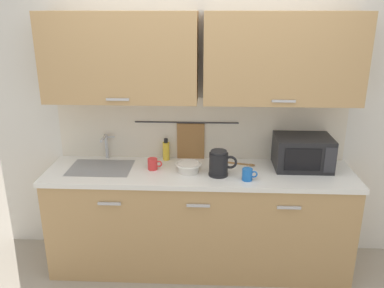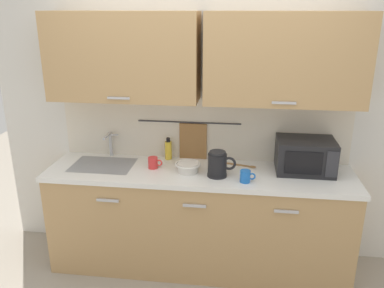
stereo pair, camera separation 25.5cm
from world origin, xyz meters
TOP-DOWN VIEW (x-y plane):
  - ground at (0.00, 0.00)m, footprint 8.00×8.00m
  - counter_unit at (-0.01, 0.30)m, footprint 2.53×0.64m
  - back_wall_assembly at (-0.00, 0.53)m, footprint 3.70×0.41m
  - sink_faucet at (-0.83, 0.53)m, footprint 0.09×0.17m
  - microwave at (0.85, 0.41)m, footprint 0.46×0.35m
  - electric_kettle at (0.16, 0.21)m, footprint 0.23×0.16m
  - dish_soap_bottle at (-0.30, 0.53)m, footprint 0.06×0.06m
  - mug_near_sink at (-0.39, 0.31)m, footprint 0.12×0.08m
  - mixing_bowl at (-0.09, 0.27)m, footprint 0.21×0.21m
  - mug_by_kettle at (0.38, 0.13)m, footprint 0.12×0.08m
  - wooden_spoon at (0.37, 0.44)m, footprint 0.27×0.10m

SIDE VIEW (x-z plane):
  - ground at x=0.00m, z-range 0.00..0.00m
  - counter_unit at x=-0.01m, z-range 0.01..0.91m
  - wooden_spoon at x=0.37m, z-range 0.90..0.91m
  - mixing_bowl at x=-0.09m, z-range 0.91..0.98m
  - mug_near_sink at x=-0.39m, z-range 0.90..1.00m
  - mug_by_kettle at x=0.38m, z-range 0.90..1.00m
  - dish_soap_bottle at x=-0.30m, z-range 0.89..1.08m
  - electric_kettle at x=0.16m, z-range 0.90..1.11m
  - microwave at x=0.85m, z-range 0.90..1.17m
  - sink_faucet at x=-0.83m, z-range 0.93..1.15m
  - back_wall_assembly at x=0.00m, z-range 0.27..2.77m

